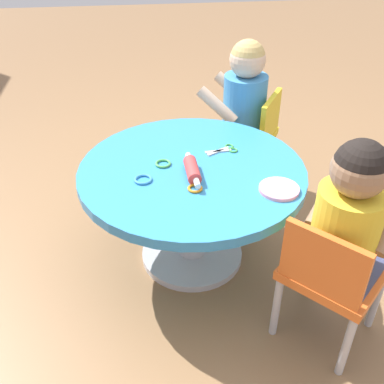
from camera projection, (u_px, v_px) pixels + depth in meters
ground_plane at (192, 256)px, 2.01m from camera, size 10.00×10.00×0.00m
craft_table at (192, 191)px, 1.81m from camera, size 0.89×0.89×0.46m
child_chair_left at (331, 275)px, 1.49m from camera, size 0.42×0.42×0.54m
seated_child_left at (349, 215)px, 1.39m from camera, size 0.43×0.44×0.51m
child_chair_right at (249, 137)px, 2.29m from camera, size 0.41×0.41×0.54m
seated_child_right at (244, 93)px, 2.18m from camera, size 0.41×0.44×0.51m
rolling_pin at (192, 170)px, 1.69m from camera, size 0.23×0.05×0.05m
craft_scissors at (225, 150)px, 1.86m from camera, size 0.09×0.14×0.01m
playdough_blob_0 at (279, 189)px, 1.62m from camera, size 0.15×0.15×0.01m
cookie_cutter_0 at (195, 188)px, 1.62m from camera, size 0.06×0.06×0.01m
cookie_cutter_1 at (163, 163)px, 1.77m from camera, size 0.06×0.06×0.01m
cookie_cutter_2 at (143, 179)px, 1.67m from camera, size 0.07×0.07×0.01m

